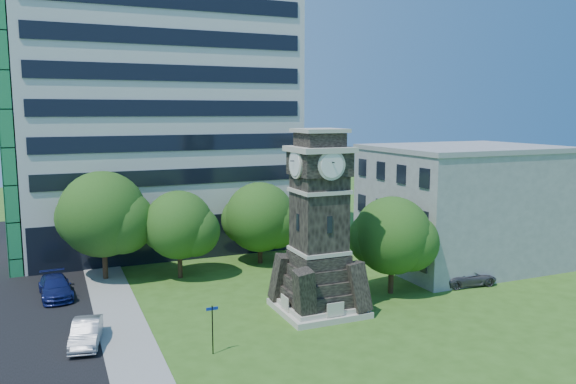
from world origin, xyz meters
name	(u,v)px	position (x,y,z in m)	size (l,w,h in m)	color
ground	(289,328)	(0.00, 0.00, 0.00)	(160.00, 160.00, 0.00)	#345A19
sidewalk	(121,322)	(-9.50, 5.00, 0.03)	(3.00, 70.00, 0.06)	gray
clock_tower	(319,234)	(3.00, 2.00, 5.28)	(5.40, 5.40, 12.22)	beige
office_tall	(156,102)	(-3.20, 25.84, 14.22)	(26.20, 15.11, 28.60)	silver
office_low	(462,205)	(19.97, 8.00, 5.21)	(15.20, 12.20, 10.40)	#A1A4A7
car_street_mid	(86,333)	(-11.74, 2.27, 0.71)	(1.50, 4.30, 1.42)	#97999E
car_street_north	(55,287)	(-13.24, 12.01, 0.74)	(2.08, 5.12, 1.49)	navy
car_east_lot	(467,277)	(16.14, 2.63, 0.63)	(2.08, 4.51, 1.25)	#48474C
park_bench	(340,308)	(3.98, 0.74, 0.47)	(1.73, 0.46, 0.89)	black
street_sign	(212,324)	(-5.38, -1.83, 1.74)	(0.67, 0.07, 2.78)	black
tree_nw	(104,217)	(-9.41, 15.23, 5.08)	(7.52, 6.84, 8.71)	#332114
tree_nc	(180,227)	(-3.83, 13.26, 4.18)	(6.05, 5.50, 7.10)	#332114
tree_ne	(261,219)	(3.67, 14.89, 3.98)	(6.75, 6.14, 7.22)	#332114
tree_east	(393,238)	(9.67, 3.28, 4.18)	(6.30, 5.73, 7.22)	#332114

